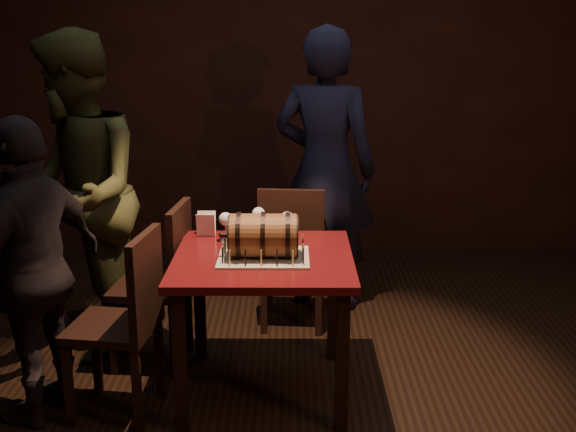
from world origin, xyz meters
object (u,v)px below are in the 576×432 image
(wine_glass_left, at_px, (226,220))
(chair_back, at_px, (292,250))
(chair_left_front, at_px, (128,314))
(pub_table, at_px, (264,276))
(person_left_rear, at_px, (78,197))
(person_back, at_px, (325,170))
(pint_of_ale, at_px, (238,233))
(wine_glass_right, at_px, (287,220))
(barrel_cake, at_px, (263,235))
(chair_left_rear, at_px, (164,276))
(wine_glass_mid, at_px, (259,215))
(person_left_front, at_px, (34,271))

(wine_glass_left, xyz_separation_m, chair_back, (0.36, 0.56, -0.35))
(wine_glass_left, relative_size, chair_left_front, 0.17)
(pub_table, distance_m, person_left_rear, 1.23)
(chair_back, bearing_deg, person_back, 63.23)
(person_back, bearing_deg, chair_left_front, 71.86)
(chair_back, height_order, person_left_rear, person_left_rear)
(chair_left_front, bearing_deg, pint_of_ale, 36.64)
(wine_glass_right, height_order, person_left_rear, person_left_rear)
(pub_table, height_order, wine_glass_right, wine_glass_right)
(barrel_cake, height_order, chair_left_front, barrel_cake)
(barrel_cake, distance_m, chair_left_rear, 0.77)
(chair_back, relative_size, person_back, 0.50)
(chair_left_rear, bearing_deg, chair_back, 33.52)
(wine_glass_left, xyz_separation_m, wine_glass_mid, (0.17, 0.11, -0.00))
(barrel_cake, relative_size, wine_glass_left, 2.44)
(wine_glass_mid, xyz_separation_m, person_left_front, (-1.04, -0.58, -0.12))
(person_left_front, bearing_deg, chair_back, 153.12)
(pub_table, relative_size, wine_glass_mid, 5.59)
(pub_table, bearing_deg, chair_back, 79.57)
(pub_table, relative_size, barrel_cake, 2.29)
(wine_glass_left, height_order, chair_left_rear, chair_left_rear)
(chair_left_rear, distance_m, chair_left_front, 0.55)
(person_back, bearing_deg, person_left_rear, 43.29)
(wine_glass_mid, bearing_deg, chair_left_front, -136.83)
(person_left_front, bearing_deg, chair_left_front, 114.27)
(chair_left_front, xyz_separation_m, person_back, (1.01, 1.45, 0.42))
(chair_left_front, distance_m, person_left_front, 0.48)
(chair_left_front, xyz_separation_m, person_left_rear, (-0.42, 0.73, 0.41))
(barrel_cake, height_order, wine_glass_mid, barrel_cake)
(person_back, bearing_deg, pub_table, 90.41)
(barrel_cake, xyz_separation_m, person_left_rear, (-1.07, 0.56, 0.06))
(wine_glass_right, xyz_separation_m, person_back, (0.24, 0.97, 0.07))
(wine_glass_left, height_order, chair_left_front, chair_left_front)
(chair_left_front, bearing_deg, wine_glass_mid, 43.17)
(chair_back, bearing_deg, barrel_cake, -99.69)
(chair_left_front, bearing_deg, barrel_cake, 14.74)
(person_left_front, bearing_deg, person_left_rear, -157.38)
(chair_left_rear, bearing_deg, person_left_front, -132.70)
(person_left_rear, bearing_deg, wine_glass_right, 58.26)
(pint_of_ale, bearing_deg, wine_glass_right, 21.03)
(pub_table, xyz_separation_m, chair_left_front, (-0.65, -0.22, -0.12))
(chair_left_front, bearing_deg, wine_glass_left, 46.28)
(pub_table, xyz_separation_m, wine_glass_left, (-0.21, 0.24, 0.23))
(person_back, bearing_deg, chair_back, 80.10)
(pint_of_ale, bearing_deg, wine_glass_mid, 62.38)
(wine_glass_mid, xyz_separation_m, pint_of_ale, (-0.10, -0.19, -0.04))
(person_back, xyz_separation_m, person_left_rear, (-1.44, -0.71, -0.01))
(chair_left_rear, bearing_deg, person_left_rear, 159.30)
(person_left_front, bearing_deg, wine_glass_left, 141.53)
(pub_table, height_order, person_back, person_back)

